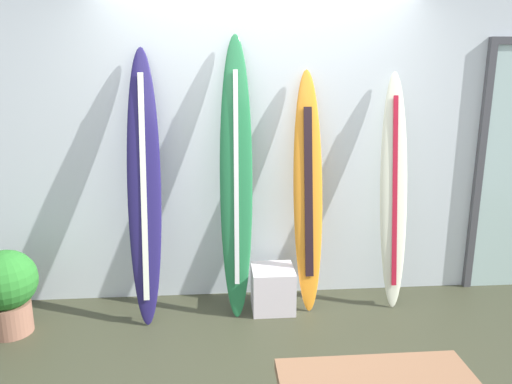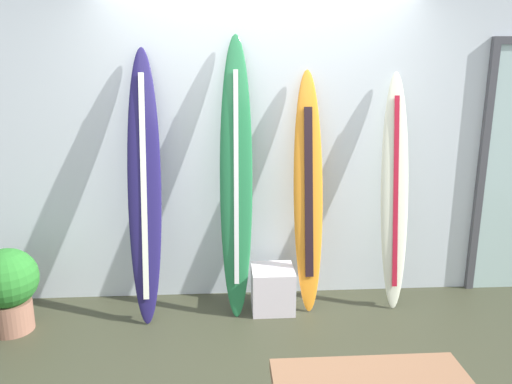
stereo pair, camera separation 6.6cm
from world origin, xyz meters
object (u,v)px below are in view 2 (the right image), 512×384
at_px(surfboard_ivory, 394,194).
at_px(display_block_left, 273,289).
at_px(surfboard_navy, 144,188).
at_px(surfboard_sunset, 308,194).
at_px(surfboard_emerald, 236,180).
at_px(potted_plant, 8,286).

bearing_deg(surfboard_ivory, display_block_left, -174.71).
relative_size(surfboard_navy, surfboard_sunset, 1.09).
bearing_deg(display_block_left, surfboard_ivory, 5.29).
relative_size(surfboard_emerald, potted_plant, 3.39).
distance_m(surfboard_emerald, potted_plant, 1.85).
relative_size(surfboard_sunset, display_block_left, 5.43).
relative_size(surfboard_emerald, display_block_left, 6.18).
relative_size(display_block_left, potted_plant, 0.55).
relative_size(surfboard_sunset, potted_plant, 2.98).
distance_m(surfboard_sunset, potted_plant, 2.35).
bearing_deg(surfboard_ivory, potted_plant, -174.01).
bearing_deg(potted_plant, surfboard_navy, 13.80).
distance_m(surfboard_navy, surfboard_ivory, 1.97).
bearing_deg(potted_plant, surfboard_emerald, 9.41).
distance_m(surfboard_navy, display_block_left, 1.30).
xyz_separation_m(surfboard_emerald, display_block_left, (0.28, -0.06, -0.89)).
bearing_deg(surfboard_emerald, display_block_left, -12.00).
bearing_deg(surfboard_ivory, surfboard_emerald, -178.61).
bearing_deg(surfboard_sunset, potted_plant, -172.28).
height_order(surfboard_navy, surfboard_sunset, surfboard_navy).
relative_size(surfboard_emerald, surfboard_ivory, 1.15).
xyz_separation_m(surfboard_emerald, surfboard_ivory, (1.27, 0.03, -0.14)).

